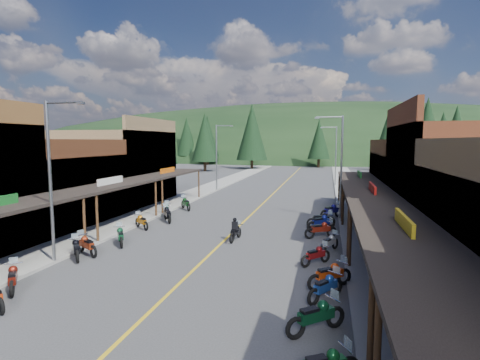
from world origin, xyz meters
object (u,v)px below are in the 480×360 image
Objects in this scene: pine_5 at (456,132)px; bike_west_5 at (76,248)px; shop_west_2 at (49,190)px; shop_east_2 at (468,187)px; pine_10 at (205,137)px; rider_on_bike at (235,231)px; pine_11 at (427,133)px; bike_east_8 at (321,229)px; pine_4 at (389,135)px; bike_west_7 at (120,235)px; pine_2 at (252,132)px; streetlight_3 at (335,153)px; bike_west_4 at (13,277)px; streetlight_1 at (218,154)px; bike_east_10 at (321,219)px; bike_east_11 at (331,210)px; pine_3 at (319,139)px; pedestrian_east_b at (344,196)px; pine_7 at (187,137)px; bike_west_8 at (142,221)px; bike_east_9 at (321,222)px; pine_1 at (207,136)px; pine_0 at (135,139)px; pine_8 at (165,141)px; streetlight_2 at (339,162)px; shop_east_3 at (424,185)px; bike_east_5 at (330,273)px; bike_east_7 at (329,242)px; bike_west_10 at (167,210)px; shop_west_3 at (119,167)px; bike_west_11 at (186,203)px; pine_9 at (442,139)px; bike_west_9 at (167,213)px; bike_east_4 at (326,286)px; pedestrian_east_a at (379,273)px; bike_west_6 at (87,244)px; bike_east_6 at (316,254)px; bike_east_3 at (316,314)px.

bike_west_5 is at bearing -117.68° from pine_5.
shop_east_2 is at bearing 0.00° from shop_west_2.
rider_on_bike is (18.67, -49.75, -6.19)m from pine_10.
pine_11 reaches higher than bike_east_8.
pine_4 is at bearing 28.91° from bike_west_5.
rider_on_bike is (6.33, 2.51, -0.01)m from bike_west_7.
streetlight_3 is at bearing -58.81° from pine_2.
bike_west_4 is at bearing -76.55° from bike_east_8.
streetlight_1 reaches higher than bike_east_10.
rider_on_bike is (-5.77, -8.16, -0.07)m from bike_east_11.
pine_3 is at bearing -168.69° from pine_5.
bike_east_11 is 1.23× the size of pedestrian_east_b.
pine_7 is 6.34× the size of bike_west_8.
shop_east_2 reaches higher than bike_west_4.
bike_east_9 is at bearing -3.98° from bike_west_5.
pine_1 reaches higher than streetlight_1.
pine_0 is (-26.25, 60.30, 3.95)m from shop_west_2.
streetlight_1 is 23.51m from pine_8.
streetlight_1 is 45.39m from pine_3.
streetlight_2 is 69.35m from pine_1.
pine_1 is (-37.75, 58.70, 4.70)m from shop_east_3.
rider_on_bike reaches higher than bike_east_11.
bike_east_5 is at bearing -107.30° from pine_11.
pedestrian_east_b reaches higher than bike_west_4.
pine_2 is 6.02× the size of bike_east_9.
rider_on_bike is (24.67, -69.75, -6.65)m from pine_1.
streetlight_3 is 4.02× the size of rider_on_bike.
pine_5 is at bearing 22.93° from pine_10.
pine_1 is 77.29m from bike_east_7.
bike_east_5 is at bearing -21.17° from shop_west_2.
shop_east_3 is at bearing 90.92° from bike_east_9.
pine_11 is 42.07m from bike_west_10.
shop_west_3 reaches higher than bike_west_11.
pine_9 reaches higher than bike_west_9.
bike_west_9 reaches higher than bike_west_4.
bike_west_7 is (0.80, 2.89, 0.01)m from bike_west_5.
bike_west_11 reaches higher than bike_west_10.
bike_east_4 is at bearing -58.07° from bike_west_7.
pedestrian_east_a is at bearing -51.57° from bike_west_7.
pine_5 is 1.13× the size of pine_11.
pine_9 reaches higher than streetlight_2.
shop_west_3 is 5.06× the size of bike_east_10.
pine_1 is 5.83× the size of bike_west_6.
pine_1 is at bearing 116.53° from streetlight_2.
pine_10 is at bearing 163.85° from bike_east_5.
bike_east_6 is 1.01× the size of pedestrian_east_b.
bike_east_3 is (12.15, -0.65, 0.05)m from bike_west_4.
shop_east_2 is 87.35m from pine_7.
shop_east_3 is 16.78m from bike_east_6.
streetlight_2 is 0.57× the size of pine_2.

